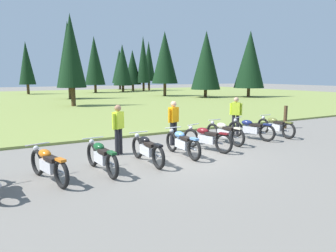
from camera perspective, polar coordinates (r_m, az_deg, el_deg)
ground_plane at (r=10.56m, az=1.60°, el=-5.28°), size 140.00×140.00×0.00m
grass_moorland at (r=34.85m, az=-20.56°, el=4.30°), size 80.00×44.00×0.10m
forest_treeline at (r=42.05m, az=-11.38°, el=11.46°), size 43.82×30.08×8.77m
motorcycle_orange at (r=8.47m, az=-20.71°, el=-6.45°), size 0.77×2.06×0.88m
motorcycle_british_green at (r=8.85m, az=-11.87°, el=-5.39°), size 0.62×2.10×0.88m
motorcycle_black at (r=9.55m, az=-3.78°, el=-4.14°), size 0.62×2.10×0.88m
motorcycle_sky_blue at (r=10.41m, az=2.57°, el=-3.02°), size 0.62×2.10×0.88m
motorcycle_maroon at (r=11.24m, az=6.92°, el=-2.17°), size 0.87×2.02×0.88m
motorcycle_cream at (r=12.48m, az=10.10°, el=-1.12°), size 0.62×2.10×0.88m
motorcycle_navy at (r=13.52m, az=14.60°, el=-0.49°), size 0.92×2.00×0.88m
motorcycle_olive at (r=14.53m, az=18.70°, el=-0.03°), size 0.62×2.10×0.88m
rider_with_back_turned at (r=10.60m, az=-8.92°, el=-0.09°), size 0.48×0.38×1.67m
rider_near_row_end at (r=11.95m, az=1.00°, el=1.05°), size 0.53×0.32×1.67m
rider_in_hivis_vest at (r=14.40m, az=12.08°, el=2.23°), size 0.40×0.44×1.67m
trail_marker_post at (r=16.79m, az=20.33°, el=1.51°), size 0.12×0.12×1.14m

